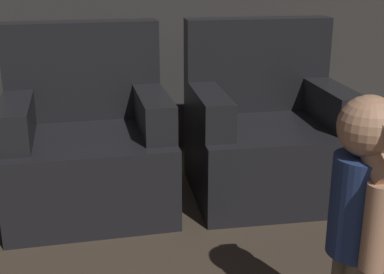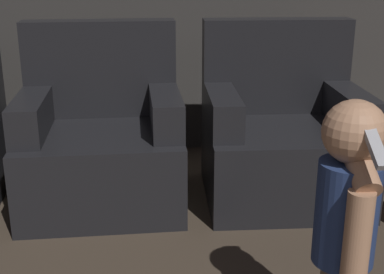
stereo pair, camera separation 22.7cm
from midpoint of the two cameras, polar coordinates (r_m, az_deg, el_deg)
name	(u,v)px [view 1 (the left image)]	position (r m, az deg, el deg)	size (l,w,h in m)	color
armchair_middle	(88,146)	(3.00, -13.16, -0.98)	(0.90, 0.81, 0.98)	black
armchair_right	(266,135)	(3.11, 5.89, 0.13)	(0.88, 0.79, 0.98)	black
person_toddler	(361,206)	(1.82, 14.25, -7.28)	(0.20, 0.35, 0.91)	brown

